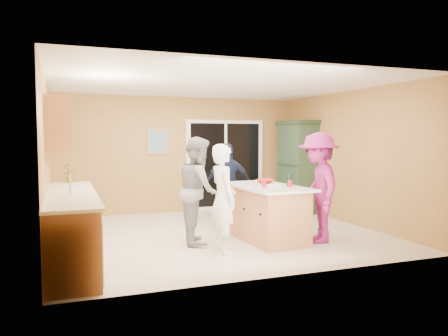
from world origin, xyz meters
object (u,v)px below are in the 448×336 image
object	(u,v)px
kitchen_island	(266,214)
woman_magenta	(319,187)
woman_white	(223,199)
green_hutch	(297,167)
woman_grey	(199,190)
woman_navy	(228,184)

from	to	relation	value
kitchen_island	woman_magenta	size ratio (longest dim) A/B	1.00
kitchen_island	woman_magenta	world-z (taller)	woman_magenta
woman_white	green_hutch	bearing A→B (deg)	-47.24
woman_white	woman_magenta	xyz separation A→B (m)	(1.67, 0.09, 0.09)
green_hutch	woman_magenta	bearing A→B (deg)	-113.04
green_hutch	woman_magenta	xyz separation A→B (m)	(-1.16, -2.72, -0.12)
woman_grey	woman_magenta	bearing A→B (deg)	-96.96
woman_grey	woman_navy	size ratio (longest dim) A/B	1.08
woman_grey	woman_white	bearing A→B (deg)	-155.89
woman_white	kitchen_island	bearing A→B (deg)	-63.66
green_hutch	woman_navy	distance (m)	2.28
kitchen_island	woman_white	xyz separation A→B (m)	(-0.93, -0.51, 0.37)
woman_magenta	woman_navy	bearing A→B (deg)	-137.60
woman_magenta	green_hutch	bearing A→B (deg)	172.40
woman_white	woman_navy	world-z (taller)	woman_white
woman_magenta	woman_grey	bearing A→B (deg)	-93.02
woman_grey	woman_magenta	world-z (taller)	woman_magenta
woman_grey	kitchen_island	bearing A→B (deg)	-88.86
kitchen_island	green_hutch	distance (m)	3.05
green_hutch	kitchen_island	bearing A→B (deg)	-129.40
green_hutch	woman_navy	bearing A→B (deg)	-154.87
green_hutch	woman_navy	xyz separation A→B (m)	(-2.05, -0.96, -0.22)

